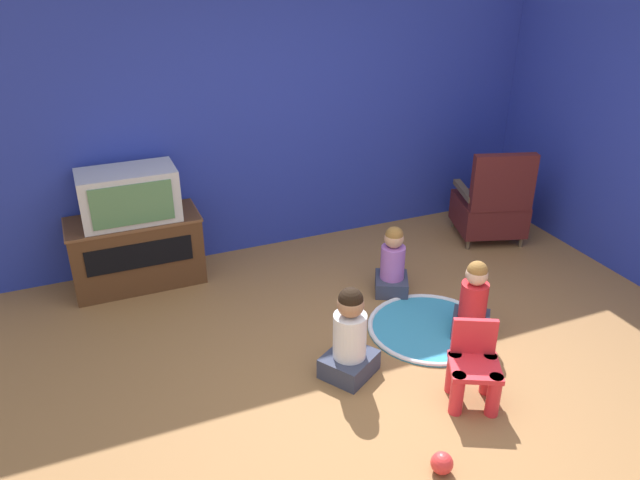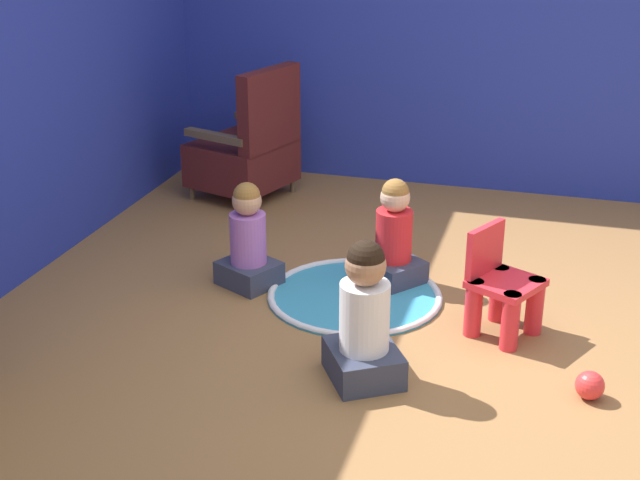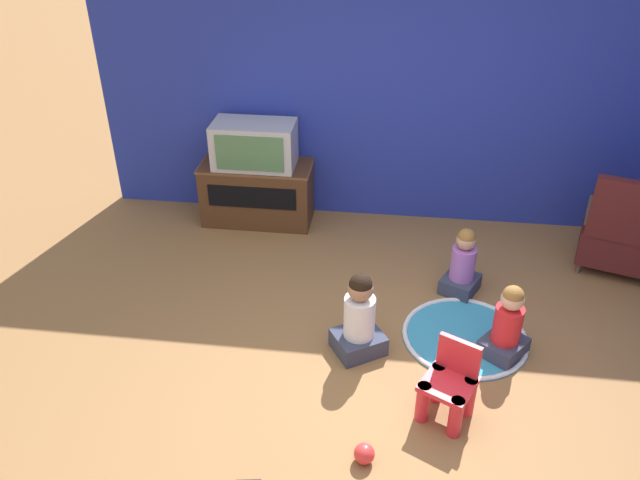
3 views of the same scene
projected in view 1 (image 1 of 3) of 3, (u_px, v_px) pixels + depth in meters
ground_plane at (409, 395)px, 4.16m from camera, size 30.00×30.00×0.00m
wall_back at (261, 115)px, 5.63m from camera, size 5.69×0.12×2.56m
tv_cabinet at (137, 250)px, 5.35m from camera, size 1.10×0.50×0.61m
television at (129, 195)px, 5.11m from camera, size 0.78×0.44×0.43m
black_armchair at (491, 207)px, 6.11m from camera, size 0.77×0.76×0.95m
yellow_kid_chair at (473, 372)px, 4.02m from camera, size 0.42×0.41×0.55m
play_mat at (430, 328)px, 4.85m from camera, size 0.97×0.97×0.04m
child_watching_left at (473, 303)px, 4.69m from camera, size 0.41×0.42×0.62m
child_watching_center at (350, 338)px, 4.23m from camera, size 0.46×0.45×0.69m
child_watching_right at (393, 264)px, 5.24m from camera, size 0.38×0.40×0.61m
toy_ball at (442, 463)px, 3.54m from camera, size 0.13×0.13×0.13m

